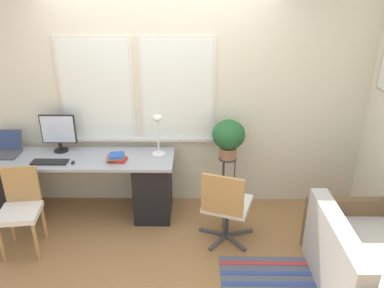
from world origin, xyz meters
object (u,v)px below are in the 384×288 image
(monitor, at_px, (59,132))
(keyboard, at_px, (50,162))
(book_stack, at_px, (117,158))
(plant_stand, at_px, (227,167))
(couch_loveseat, at_px, (364,269))
(mouse, at_px, (73,162))
(desk_chair_wooden, at_px, (21,207))
(office_chair_swivel, at_px, (226,205))
(laptop, at_px, (7,149))
(desk_lamp, at_px, (158,127))
(potted_plant, at_px, (229,136))

(monitor, bearing_deg, keyboard, -94.23)
(book_stack, xyz_separation_m, plant_stand, (1.23, 0.20, -0.21))
(book_stack, relative_size, couch_loveseat, 0.17)
(keyboard, bearing_deg, book_stack, 3.90)
(monitor, bearing_deg, couch_loveseat, -24.52)
(mouse, bearing_deg, monitor, 125.62)
(monitor, xyz_separation_m, mouse, (0.24, -0.33, -0.22))
(mouse, distance_m, desk_chair_wooden, 0.68)
(keyboard, bearing_deg, office_chair_swivel, -10.60)
(keyboard, distance_m, desk_chair_wooden, 0.57)
(laptop, height_order, monitor, monitor)
(monitor, distance_m, office_chair_swivel, 2.05)
(book_stack, relative_size, plant_stand, 0.33)
(monitor, xyz_separation_m, keyboard, (-0.02, -0.31, -0.23))
(mouse, bearing_deg, office_chair_swivel, -11.55)
(desk_lamp, bearing_deg, potted_plant, 1.42)
(laptop, xyz_separation_m, book_stack, (1.28, -0.18, -0.01))
(monitor, relative_size, keyboard, 1.14)
(couch_loveseat, xyz_separation_m, plant_stand, (-1.09, 1.32, 0.31))
(laptop, bearing_deg, keyboard, -21.93)
(keyboard, xyz_separation_m, book_stack, (0.72, 0.05, 0.03))
(book_stack, bearing_deg, desk_lamp, 22.56)
(book_stack, height_order, potted_plant, potted_plant)
(laptop, height_order, office_chair_swivel, laptop)
(mouse, relative_size, book_stack, 0.28)
(desk_lamp, relative_size, desk_chair_wooden, 0.56)
(book_stack, relative_size, office_chair_swivel, 0.26)
(keyboard, distance_m, office_chair_swivel, 1.95)
(desk_chair_wooden, bearing_deg, mouse, 38.77)
(office_chair_swivel, bearing_deg, keyboard, 8.38)
(monitor, height_order, office_chair_swivel, monitor)
(keyboard, height_order, desk_lamp, desk_lamp)
(mouse, xyz_separation_m, desk_lamp, (0.90, 0.25, 0.32))
(mouse, height_order, desk_lamp, desk_lamp)
(keyboard, bearing_deg, plant_stand, 7.35)
(monitor, height_order, potted_plant, monitor)
(laptop, xyz_separation_m, mouse, (0.82, -0.25, -0.04))
(plant_stand, bearing_deg, potted_plant, 56.31)
(desk_lamp, xyz_separation_m, plant_stand, (0.79, 0.02, -0.50))
(keyboard, height_order, plant_stand, keyboard)
(keyboard, distance_m, desk_lamp, 1.23)
(keyboard, bearing_deg, desk_lamp, 11.30)
(keyboard, xyz_separation_m, office_chair_swivel, (1.89, -0.35, -0.30))
(laptop, xyz_separation_m, desk_lamp, (1.72, 0.01, 0.28))
(mouse, relative_size, desk_lamp, 0.13)
(plant_stand, bearing_deg, monitor, 178.27)
(laptop, distance_m, keyboard, 0.61)
(desk_chair_wooden, bearing_deg, desk_lamp, 20.32)
(monitor, distance_m, plant_stand, 1.97)
(laptop, bearing_deg, book_stack, -7.85)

